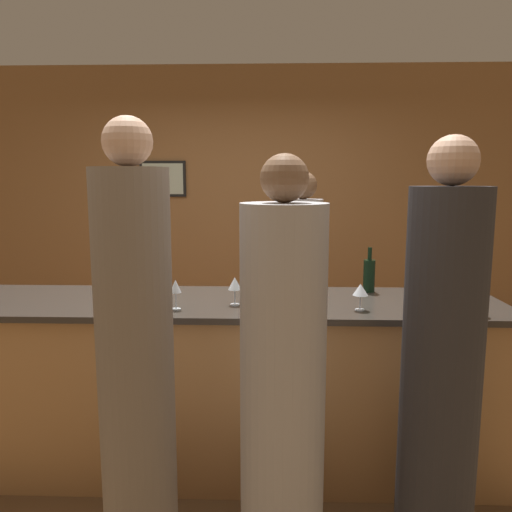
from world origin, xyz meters
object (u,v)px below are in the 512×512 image
(guest_1, at_px, (441,371))
(wine_bottle_1, at_px, (369,275))
(wine_bottle_2, at_px, (140,291))
(bartender, at_px, (302,298))
(guest_2, at_px, (136,364))
(guest_0, at_px, (283,383))
(wine_bottle_0, at_px, (263,286))

(guest_1, distance_m, wine_bottle_1, 1.02)
(wine_bottle_1, relative_size, wine_bottle_2, 0.90)
(bartender, distance_m, guest_1, 1.68)
(guest_2, xyz_separation_m, wine_bottle_2, (-0.10, 0.47, 0.22))
(wine_bottle_2, bearing_deg, bartender, 52.13)
(guest_1, bearing_deg, guest_0, -175.54)
(wine_bottle_0, bearing_deg, guest_1, -34.18)
(guest_0, relative_size, wine_bottle_2, 5.83)
(wine_bottle_2, bearing_deg, wine_bottle_1, 23.68)
(guest_0, bearing_deg, guest_2, -179.07)
(guest_2, height_order, wine_bottle_2, guest_2)
(guest_0, bearing_deg, wine_bottle_2, 148.20)
(wine_bottle_1, xyz_separation_m, wine_bottle_2, (-1.31, -0.57, 0.01))
(wine_bottle_1, bearing_deg, guest_0, -118.58)
(bartender, height_order, wine_bottle_1, bartender)
(bartender, xyz_separation_m, guest_1, (0.53, -1.59, 0.05))
(guest_0, height_order, guest_1, guest_1)
(guest_2, relative_size, wine_bottle_0, 6.18)
(wine_bottle_1, height_order, wine_bottle_2, wine_bottle_2)
(guest_1, xyz_separation_m, wine_bottle_2, (-1.45, 0.41, 0.26))
(guest_1, bearing_deg, bartender, 108.30)
(guest_0, relative_size, guest_1, 0.96)
(wine_bottle_0, distance_m, wine_bottle_1, 0.79)
(guest_2, distance_m, wine_bottle_2, 0.53)
(guest_0, distance_m, guest_2, 0.65)
(guest_0, distance_m, wine_bottle_0, 0.68)
(bartender, xyz_separation_m, wine_bottle_1, (0.39, -0.61, 0.30))
(guest_2, height_order, wine_bottle_0, guest_2)
(wine_bottle_0, relative_size, wine_bottle_1, 1.13)
(bartender, bearing_deg, wine_bottle_0, 75.05)
(guest_2, relative_size, wine_bottle_1, 7.01)
(guest_1, height_order, wine_bottle_1, guest_1)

